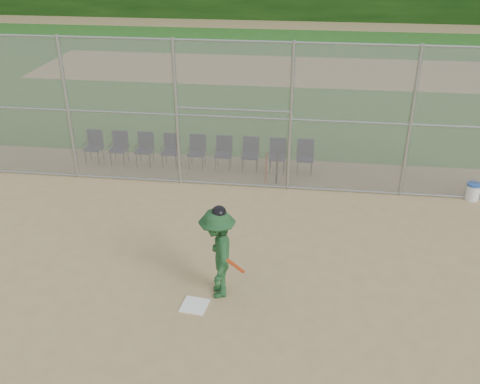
# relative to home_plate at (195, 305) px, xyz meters

# --- Properties ---
(ground) EXTENTS (100.00, 100.00, 0.00)m
(ground) POSITION_rel_home_plate_xyz_m (0.53, 0.23, -0.01)
(ground) COLOR tan
(ground) RESTS_ON ground
(grass_strip) EXTENTS (100.00, 100.00, 0.00)m
(grass_strip) POSITION_rel_home_plate_xyz_m (0.53, 18.23, -0.01)
(grass_strip) COLOR #245C1B
(grass_strip) RESTS_ON ground
(dirt_patch_far) EXTENTS (24.00, 24.00, 0.00)m
(dirt_patch_far) POSITION_rel_home_plate_xyz_m (0.53, 18.23, -0.00)
(dirt_patch_far) COLOR tan
(dirt_patch_far) RESTS_ON ground
(backstop_fence) EXTENTS (16.09, 0.09, 4.00)m
(backstop_fence) POSITION_rel_home_plate_xyz_m (0.53, 5.23, 2.06)
(backstop_fence) COLOR gray
(backstop_fence) RESTS_ON ground
(home_plate) EXTENTS (0.54, 0.54, 0.02)m
(home_plate) POSITION_rel_home_plate_xyz_m (0.00, 0.00, 0.00)
(home_plate) COLOR white
(home_plate) RESTS_ON ground
(batter_at_plate) EXTENTS (1.00, 1.37, 1.95)m
(batter_at_plate) POSITION_rel_home_plate_xyz_m (0.39, 0.45, 0.93)
(batter_at_plate) COLOR #1E4B25
(batter_at_plate) RESTS_ON ground
(water_cooler) EXTENTS (0.36, 0.36, 0.46)m
(water_cooler) POSITION_rel_home_plate_xyz_m (6.38, 5.23, 0.22)
(water_cooler) COLOR white
(water_cooler) RESTS_ON ground
(spare_bats) EXTENTS (0.66, 0.35, 0.83)m
(spare_bats) POSITION_rel_home_plate_xyz_m (1.19, 5.65, 0.40)
(spare_bats) COLOR #D84C14
(spare_bats) RESTS_ON ground
(chair_0) EXTENTS (0.54, 0.52, 0.96)m
(chair_0) POSITION_rel_home_plate_xyz_m (-4.38, 6.33, 0.47)
(chair_0) COLOR #11143E
(chair_0) RESTS_ON ground
(chair_1) EXTENTS (0.54, 0.52, 0.96)m
(chair_1) POSITION_rel_home_plate_xyz_m (-3.59, 6.33, 0.47)
(chair_1) COLOR #11143E
(chair_1) RESTS_ON ground
(chair_2) EXTENTS (0.54, 0.52, 0.96)m
(chair_2) POSITION_rel_home_plate_xyz_m (-2.80, 6.33, 0.47)
(chair_2) COLOR #11143E
(chair_2) RESTS_ON ground
(chair_3) EXTENTS (0.54, 0.52, 0.96)m
(chair_3) POSITION_rel_home_plate_xyz_m (-2.00, 6.33, 0.47)
(chair_3) COLOR #11143E
(chair_3) RESTS_ON ground
(chair_4) EXTENTS (0.54, 0.52, 0.96)m
(chair_4) POSITION_rel_home_plate_xyz_m (-1.21, 6.33, 0.47)
(chair_4) COLOR #11143E
(chair_4) RESTS_ON ground
(chair_5) EXTENTS (0.54, 0.52, 0.96)m
(chair_5) POSITION_rel_home_plate_xyz_m (-0.42, 6.33, 0.47)
(chair_5) COLOR #11143E
(chair_5) RESTS_ON ground
(chair_6) EXTENTS (0.54, 0.52, 0.96)m
(chair_6) POSITION_rel_home_plate_xyz_m (0.37, 6.33, 0.47)
(chair_6) COLOR #11143E
(chair_6) RESTS_ON ground
(chair_7) EXTENTS (0.54, 0.52, 0.96)m
(chair_7) POSITION_rel_home_plate_xyz_m (1.17, 6.33, 0.47)
(chair_7) COLOR #11143E
(chair_7) RESTS_ON ground
(chair_8) EXTENTS (0.54, 0.52, 0.96)m
(chair_8) POSITION_rel_home_plate_xyz_m (1.96, 6.33, 0.47)
(chair_8) COLOR #11143E
(chair_8) RESTS_ON ground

